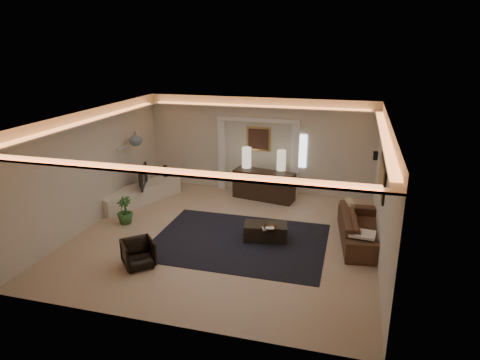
% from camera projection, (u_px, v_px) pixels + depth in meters
% --- Properties ---
extents(floor, '(7.00, 7.00, 0.00)m').
position_uv_depth(floor, '(226.00, 236.00, 10.27)').
color(floor, tan).
rests_on(floor, ground).
extents(ceiling, '(7.00, 7.00, 0.00)m').
position_uv_depth(ceiling, '(224.00, 116.00, 9.37)').
color(ceiling, white).
rests_on(ceiling, ground).
extents(wall_back, '(7.00, 0.00, 7.00)m').
position_uv_depth(wall_back, '(259.00, 145.00, 13.03)').
color(wall_back, beige).
rests_on(wall_back, ground).
extents(wall_front, '(7.00, 0.00, 7.00)m').
position_uv_depth(wall_front, '(158.00, 245.00, 6.61)').
color(wall_front, beige).
rests_on(wall_front, ground).
extents(wall_left, '(0.00, 7.00, 7.00)m').
position_uv_depth(wall_left, '(92.00, 168.00, 10.70)').
color(wall_left, beige).
rests_on(wall_left, ground).
extents(wall_right, '(0.00, 7.00, 7.00)m').
position_uv_depth(wall_right, '(383.00, 192.00, 8.94)').
color(wall_right, beige).
rests_on(wall_right, ground).
extents(cove_soffit, '(7.00, 7.00, 0.04)m').
position_uv_depth(cove_soffit, '(224.00, 129.00, 9.46)').
color(cove_soffit, silver).
rests_on(cove_soffit, ceiling).
extents(daylight_slit, '(0.25, 0.03, 1.00)m').
position_uv_depth(daylight_slit, '(302.00, 151.00, 12.71)').
color(daylight_slit, white).
rests_on(daylight_slit, wall_back).
extents(area_rug, '(4.00, 3.00, 0.01)m').
position_uv_depth(area_rug, '(239.00, 241.00, 9.98)').
color(area_rug, black).
rests_on(area_rug, ground).
extents(pilaster_left, '(0.22, 0.20, 2.20)m').
position_uv_depth(pilaster_left, '(222.00, 154.00, 13.34)').
color(pilaster_left, silver).
rests_on(pilaster_left, ground).
extents(pilaster_right, '(0.22, 0.20, 2.20)m').
position_uv_depth(pilaster_right, '(295.00, 159.00, 12.76)').
color(pilaster_right, silver).
rests_on(pilaster_right, ground).
extents(alcove_header, '(2.52, 0.20, 0.12)m').
position_uv_depth(alcove_header, '(258.00, 120.00, 12.69)').
color(alcove_header, silver).
rests_on(alcove_header, wall_back).
extents(painting_frame, '(0.74, 0.04, 0.74)m').
position_uv_depth(painting_frame, '(258.00, 139.00, 12.94)').
color(painting_frame, tan).
rests_on(painting_frame, wall_back).
extents(painting_canvas, '(0.62, 0.02, 0.62)m').
position_uv_depth(painting_canvas, '(258.00, 139.00, 12.92)').
color(painting_canvas, '#4C2D1E').
rests_on(painting_canvas, wall_back).
extents(art_panel_frame, '(0.04, 1.64, 0.74)m').
position_uv_depth(art_panel_frame, '(383.00, 177.00, 9.15)').
color(art_panel_frame, black).
rests_on(art_panel_frame, wall_right).
extents(art_panel_gold, '(0.02, 1.50, 0.62)m').
position_uv_depth(art_panel_gold, '(381.00, 177.00, 9.16)').
color(art_panel_gold, tan).
rests_on(art_panel_gold, wall_right).
extents(wall_sconce, '(0.12, 0.12, 0.22)m').
position_uv_depth(wall_sconce, '(375.00, 156.00, 10.92)').
color(wall_sconce, black).
rests_on(wall_sconce, wall_right).
extents(wall_niche, '(0.10, 0.55, 0.04)m').
position_uv_depth(wall_niche, '(122.00, 147.00, 11.90)').
color(wall_niche, silver).
rests_on(wall_niche, wall_left).
extents(console, '(1.88, 0.88, 0.90)m').
position_uv_depth(console, '(264.00, 186.00, 12.57)').
color(console, black).
rests_on(console, ground).
extents(lamp_left, '(0.30, 0.30, 0.62)m').
position_uv_depth(lamp_left, '(247.00, 160.00, 12.77)').
color(lamp_left, beige).
rests_on(lamp_left, console).
extents(lamp_right, '(0.31, 0.31, 0.60)m').
position_uv_depth(lamp_right, '(281.00, 162.00, 12.51)').
color(lamp_right, beige).
rests_on(lamp_right, console).
extents(media_ledge, '(1.63, 2.73, 0.50)m').
position_uv_depth(media_ledge, '(140.00, 195.00, 12.39)').
color(media_ledge, beige).
rests_on(media_ledge, ground).
extents(tv, '(1.04, 0.50, 0.61)m').
position_uv_depth(tv, '(140.00, 177.00, 12.21)').
color(tv, black).
rests_on(tv, media_ledge).
extents(figurine, '(0.14, 0.14, 0.36)m').
position_uv_depth(figurine, '(165.00, 171.00, 13.18)').
color(figurine, '#2F2417').
rests_on(figurine, media_ledge).
extents(ginger_jar, '(0.39, 0.39, 0.39)m').
position_uv_depth(ginger_jar, '(135.00, 139.00, 11.99)').
color(ginger_jar, '#3D505A').
rests_on(ginger_jar, wall_niche).
extents(plant, '(0.45, 0.45, 0.71)m').
position_uv_depth(plant, '(125.00, 210.00, 10.87)').
color(plant, '#2C5B25').
rests_on(plant, ground).
extents(sofa, '(2.45, 1.19, 0.69)m').
position_uv_depth(sofa, '(362.00, 228.00, 9.87)').
color(sofa, '#3C2915').
rests_on(sofa, ground).
extents(throw_blanket, '(0.58, 0.49, 0.06)m').
position_uv_depth(throw_blanket, '(362.00, 234.00, 9.09)').
color(throw_blanket, beige).
rests_on(throw_blanket, sofa).
extents(throw_pillow, '(0.25, 0.45, 0.43)m').
position_uv_depth(throw_pillow, '(349.00, 208.00, 10.48)').
color(throw_pillow, '#CBB985').
rests_on(throw_pillow, sofa).
extents(coffee_table, '(1.09, 0.72, 0.38)m').
position_uv_depth(coffee_table, '(266.00, 231.00, 10.03)').
color(coffee_table, black).
rests_on(coffee_table, ground).
extents(bowl, '(0.42, 0.42, 0.08)m').
position_uv_depth(bowl, '(270.00, 227.00, 9.66)').
color(bowl, '#352411').
rests_on(bowl, coffee_table).
extents(magazine, '(0.32, 0.27, 0.03)m').
position_uv_depth(magazine, '(268.00, 228.00, 9.68)').
color(magazine, beige).
rests_on(magazine, coffee_table).
extents(armchair, '(0.88, 0.88, 0.58)m').
position_uv_depth(armchair, '(138.00, 253.00, 8.81)').
color(armchair, black).
rests_on(armchair, ground).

